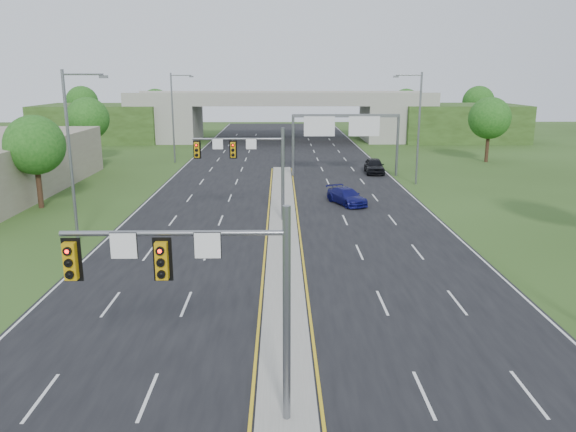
% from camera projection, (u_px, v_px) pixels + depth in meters
% --- Properties ---
extents(ground, '(240.00, 240.00, 0.00)m').
position_uv_depth(ground, '(287.00, 422.00, 17.63)').
color(ground, '#2A4318').
rests_on(ground, ground).
extents(road, '(24.00, 160.00, 0.02)m').
position_uv_depth(road, '(282.00, 195.00, 51.59)').
color(road, black).
rests_on(road, ground).
extents(median, '(2.00, 54.00, 0.16)m').
position_uv_depth(median, '(283.00, 228.00, 39.92)').
color(median, gray).
rests_on(median, road).
extents(lane_markings, '(23.72, 160.00, 0.01)m').
position_uv_depth(lane_markings, '(275.00, 210.00, 45.67)').
color(lane_markings, gold).
rests_on(lane_markings, road).
extents(signal_mast_near, '(6.62, 0.60, 7.00)m').
position_uv_depth(signal_mast_near, '(209.00, 282.00, 16.39)').
color(signal_mast_near, slate).
rests_on(signal_mast_near, ground).
extents(signal_mast_far, '(6.62, 0.60, 7.00)m').
position_uv_depth(signal_mast_far, '(252.00, 159.00, 40.64)').
color(signal_mast_far, slate).
rests_on(signal_mast_far, ground).
extents(sign_gantry, '(11.58, 0.44, 6.67)m').
position_uv_depth(sign_gantry, '(344.00, 128.00, 60.04)').
color(sign_gantry, slate).
rests_on(sign_gantry, ground).
extents(overpass, '(80.00, 14.00, 8.10)m').
position_uv_depth(overpass, '(281.00, 119.00, 94.39)').
color(overpass, gray).
rests_on(overpass, ground).
extents(lightpole_l_mid, '(2.85, 0.25, 11.00)m').
position_uv_depth(lightpole_l_mid, '(73.00, 149.00, 35.38)').
color(lightpole_l_mid, slate).
rests_on(lightpole_l_mid, ground).
extents(lightpole_l_far, '(2.85, 0.25, 11.00)m').
position_uv_depth(lightpole_l_far, '(174.00, 114.00, 69.34)').
color(lightpole_l_far, slate).
rests_on(lightpole_l_far, ground).
extents(lightpole_r_far, '(2.85, 0.25, 11.00)m').
position_uv_depth(lightpole_r_far, '(417.00, 123.00, 55.14)').
color(lightpole_r_far, slate).
rests_on(lightpole_r_far, ground).
extents(tree_l_near, '(4.80, 4.80, 7.60)m').
position_uv_depth(tree_l_near, '(35.00, 145.00, 45.22)').
color(tree_l_near, '#382316').
rests_on(tree_l_near, ground).
extents(tree_l_mid, '(5.20, 5.20, 8.12)m').
position_uv_depth(tree_l_mid, '(88.00, 119.00, 69.35)').
color(tree_l_mid, '#382316').
rests_on(tree_l_mid, ground).
extents(tree_r_mid, '(5.20, 5.20, 8.12)m').
position_uv_depth(tree_r_mid, '(490.00, 118.00, 70.01)').
color(tree_r_mid, '#382316').
rests_on(tree_r_mid, ground).
extents(tree_back_a, '(6.00, 6.00, 8.85)m').
position_uv_depth(tree_back_a, '(82.00, 102.00, 106.92)').
color(tree_back_a, '#382316').
rests_on(tree_back_a, ground).
extents(tree_back_b, '(5.60, 5.60, 8.32)m').
position_uv_depth(tree_back_b, '(156.00, 104.00, 107.18)').
color(tree_back_b, '#382316').
rests_on(tree_back_b, ground).
extents(tree_back_c, '(5.60, 5.60, 8.32)m').
position_uv_depth(tree_back_c, '(406.00, 104.00, 107.82)').
color(tree_back_c, '#382316').
rests_on(tree_back_c, ground).
extents(tree_back_d, '(6.00, 6.00, 8.85)m').
position_uv_depth(tree_back_d, '(478.00, 102.00, 107.93)').
color(tree_back_d, '#382316').
rests_on(tree_back_d, ground).
extents(car_far_b, '(3.59, 5.06, 1.36)m').
position_uv_depth(car_far_b, '(347.00, 196.00, 47.54)').
color(car_far_b, '#0E0F56').
rests_on(car_far_b, road).
extents(car_far_c, '(2.24, 5.03, 1.68)m').
position_uv_depth(car_far_c, '(374.00, 166.00, 62.75)').
color(car_far_c, black).
rests_on(car_far_c, road).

